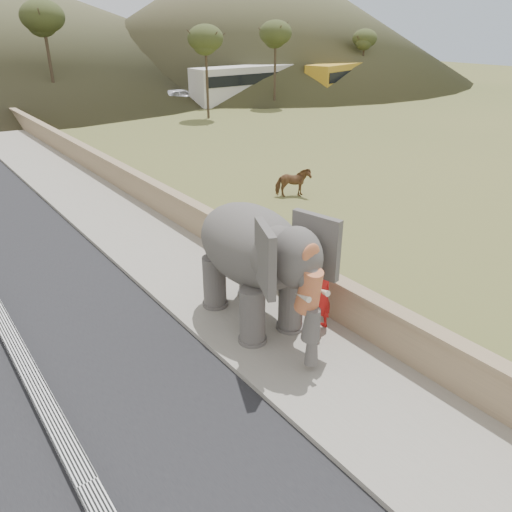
% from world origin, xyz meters
% --- Properties ---
extents(ground, '(160.00, 160.00, 0.00)m').
position_xyz_m(ground, '(0.00, 0.00, 0.00)').
color(ground, olive).
rests_on(ground, ground).
extents(walkway, '(3.00, 120.00, 0.15)m').
position_xyz_m(walkway, '(0.00, 10.00, 0.07)').
color(walkway, '#9E9687').
rests_on(walkway, ground).
extents(parapet, '(0.30, 120.00, 1.10)m').
position_xyz_m(parapet, '(1.65, 10.00, 0.55)').
color(parapet, tan).
rests_on(parapet, ground).
extents(cow, '(1.59, 1.23, 1.22)m').
position_xyz_m(cow, '(7.12, 9.66, 0.61)').
color(cow, brown).
rests_on(cow, ground).
extents(distant_car, '(4.24, 1.73, 1.44)m').
position_xyz_m(distant_car, '(15.67, 34.74, 0.72)').
color(distant_car, silver).
rests_on(distant_car, ground).
extents(bus_white, '(11.04, 2.69, 3.10)m').
position_xyz_m(bus_white, '(21.66, 32.98, 1.55)').
color(bus_white, silver).
rests_on(bus_white, ground).
extents(bus_orange, '(11.27, 5.24, 3.10)m').
position_xyz_m(bus_orange, '(31.83, 30.65, 1.55)').
color(bus_orange, gold).
rests_on(bus_orange, ground).
extents(hill_right, '(56.00, 56.00, 16.00)m').
position_xyz_m(hill_right, '(36.00, 52.00, 8.00)').
color(hill_right, brown).
rests_on(hill_right, ground).
extents(elephant_and_man, '(2.50, 4.32, 3.00)m').
position_xyz_m(elephant_and_man, '(0.02, 2.86, 1.64)').
color(elephant_and_man, '#625D59').
rests_on(elephant_and_man, ground).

